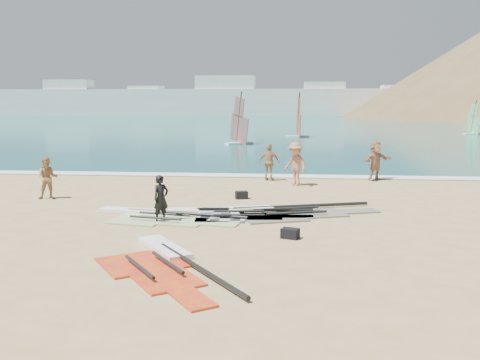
# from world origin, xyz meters

# --- Properties ---
(ground) EXTENTS (300.00, 300.00, 0.00)m
(ground) POSITION_xyz_m (0.00, 0.00, 0.00)
(ground) COLOR tan
(ground) RESTS_ON ground
(sea) EXTENTS (300.00, 240.00, 0.06)m
(sea) POSITION_xyz_m (0.00, 132.00, 0.00)
(sea) COLOR #0D4B61
(sea) RESTS_ON ground
(surf_line) EXTENTS (300.00, 1.20, 0.04)m
(surf_line) POSITION_xyz_m (0.00, 12.30, 0.00)
(surf_line) COLOR white
(surf_line) RESTS_ON ground
(far_town) EXTENTS (160.00, 8.00, 12.00)m
(far_town) POSITION_xyz_m (-15.72, 150.00, 4.49)
(far_town) COLOR white
(far_town) RESTS_ON ground
(rig_grey) EXTENTS (5.06, 2.11, 0.20)m
(rig_grey) POSITION_xyz_m (-1.11, 2.51, 0.05)
(rig_grey) COLOR #27282A
(rig_grey) RESTS_ON ground
(rig_green) EXTENTS (5.29, 2.59, 0.20)m
(rig_green) POSITION_xyz_m (-3.50, 1.93, 0.05)
(rig_green) COLOR #76C22A
(rig_green) RESTS_ON ground
(rig_orange) EXTENTS (6.38, 3.62, 0.20)m
(rig_orange) POSITION_xyz_m (0.52, 3.06, 0.05)
(rig_orange) COLOR #DD5426
(rig_orange) RESTS_ON ground
(rig_red) EXTENTS (4.02, 5.21, 0.20)m
(rig_red) POSITION_xyz_m (-1.92, -3.07, 0.05)
(rig_red) COLOR red
(rig_red) RESTS_ON ground
(gear_bag_near) EXTENTS (0.55, 0.47, 0.30)m
(gear_bag_near) POSITION_xyz_m (-0.91, 5.70, 0.15)
(gear_bag_near) COLOR black
(gear_bag_near) RESTS_ON ground
(gear_bag_far) EXTENTS (0.56, 0.47, 0.29)m
(gear_bag_far) POSITION_xyz_m (1.06, -0.40, 0.14)
(gear_bag_far) COLOR black
(gear_bag_far) RESTS_ON ground
(person_wetsuit) EXTENTS (0.64, 0.65, 1.51)m
(person_wetsuit) POSITION_xyz_m (-3.05, 1.28, 0.76)
(person_wetsuit) COLOR black
(person_wetsuit) RESTS_ON ground
(beachgoer_left) EXTENTS (0.97, 0.85, 1.67)m
(beachgoer_left) POSITION_xyz_m (-8.52, 4.91, 0.84)
(beachgoer_left) COLOR #A67951
(beachgoer_left) RESTS_ON ground
(beachgoer_mid) EXTENTS (1.44, 1.44, 2.00)m
(beachgoer_mid) POSITION_xyz_m (1.21, 9.41, 1.00)
(beachgoer_mid) COLOR #A96A4F
(beachgoer_mid) RESTS_ON ground
(beachgoer_back) EXTENTS (1.13, 0.70, 1.80)m
(beachgoer_back) POSITION_xyz_m (-0.05, 10.88, 0.90)
(beachgoer_back) COLOR #A68256
(beachgoer_back) RESTS_ON ground
(beachgoer_right) EXTENTS (1.77, 1.59, 1.95)m
(beachgoer_right) POSITION_xyz_m (5.13, 11.50, 0.98)
(beachgoer_right) COLOR #A77757
(beachgoer_right) RESTS_ON ground
(windsurfer_left) EXTENTS (2.59, 2.63, 4.86)m
(windsurfer_left) POSITION_xyz_m (-3.90, 33.82, 1.38)
(windsurfer_left) COLOR white
(windsurfer_left) RESTS_ON ground
(windsurfer_centre) EXTENTS (2.82, 3.34, 5.01)m
(windsurfer_centre) POSITION_xyz_m (1.60, 44.74, 1.41)
(windsurfer_centre) COLOR white
(windsurfer_centre) RESTS_ON ground
(windsurfer_right) EXTENTS (2.36, 2.67, 4.15)m
(windsurfer_right) POSITION_xyz_m (22.74, 52.49, 1.23)
(windsurfer_right) COLOR white
(windsurfer_right) RESTS_ON ground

